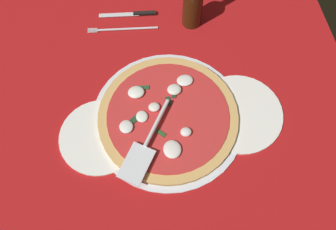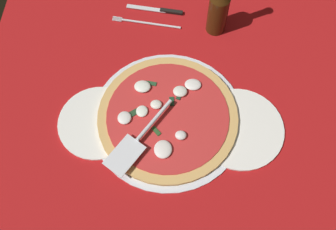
# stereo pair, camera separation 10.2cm
# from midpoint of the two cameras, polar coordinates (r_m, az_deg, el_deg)

# --- Properties ---
(ground_plane) EXTENTS (1.08, 1.08, 0.01)m
(ground_plane) POSITION_cam_midpoint_polar(r_m,az_deg,el_deg) (1.04, -2.79, -1.03)
(ground_plane) COLOR #A81416
(checker_pattern) EXTENTS (1.08, 1.08, 0.00)m
(checker_pattern) POSITION_cam_midpoint_polar(r_m,az_deg,el_deg) (1.03, -2.80, -0.93)
(checker_pattern) COLOR silver
(checker_pattern) RESTS_ON ground_plane
(pizza_pan) EXTENTS (0.41, 0.41, 0.01)m
(pizza_pan) POSITION_cam_midpoint_polar(r_m,az_deg,el_deg) (1.03, -2.81, -0.63)
(pizza_pan) COLOR silver
(pizza_pan) RESTS_ON ground_plane
(dinner_plate_left) EXTENTS (0.24, 0.24, 0.01)m
(dinner_plate_left) POSITION_cam_midpoint_polar(r_m,az_deg,el_deg) (1.04, 7.90, -0.07)
(dinner_plate_left) COLOR white
(dinner_plate_left) RESTS_ON ground_plane
(dinner_plate_right) EXTENTS (0.22, 0.22, 0.01)m
(dinner_plate_right) POSITION_cam_midpoint_polar(r_m,az_deg,el_deg) (1.03, -12.97, -3.52)
(dinner_plate_right) COLOR white
(dinner_plate_right) RESTS_ON ground_plane
(pizza) EXTENTS (0.38, 0.38, 0.03)m
(pizza) POSITION_cam_midpoint_polar(r_m,az_deg,el_deg) (1.02, -2.92, -0.32)
(pizza) COLOR tan
(pizza) RESTS_ON pizza_pan
(pizza_server) EXTENTS (0.16, 0.22, 0.01)m
(pizza_server) POSITION_cam_midpoint_polar(r_m,az_deg,el_deg) (0.96, -6.44, -4.88)
(pizza_server) COLOR silver
(pizza_server) RESTS_ON pizza
(place_setting_near) EXTENTS (0.22, 0.14, 0.01)m
(place_setting_near) POSITION_cam_midpoint_polar(r_m,az_deg,el_deg) (1.22, -8.45, 13.46)
(place_setting_near) COLOR white
(place_setting_near) RESTS_ON ground_plane
(beer_bottle) EXTENTS (0.06, 0.06, 0.25)m
(beer_bottle) POSITION_cam_midpoint_polar(r_m,az_deg,el_deg) (1.14, 1.14, 16.52)
(beer_bottle) COLOR #381F0B
(beer_bottle) RESTS_ON ground_plane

